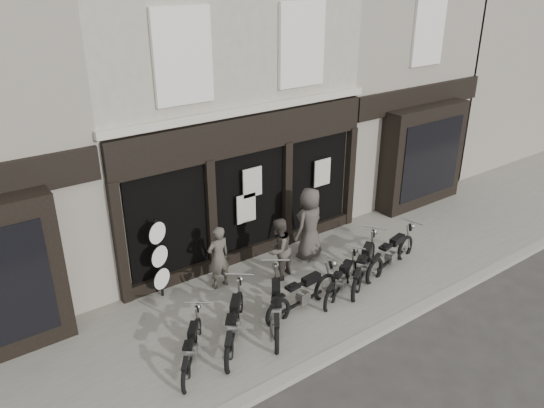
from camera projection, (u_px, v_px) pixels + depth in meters
ground_plane at (324, 312)px, 11.92m from camera, size 90.00×90.00×0.00m
pavement at (299, 292)px, 12.56m from camera, size 30.00×4.20×0.12m
kerb at (364, 338)px, 10.98m from camera, size 30.00×0.25×0.13m
central_building at (187, 87)px, 14.65m from camera, size 7.30×6.22×8.34m
neighbour_right at (354, 66)px, 18.06m from camera, size 5.60×6.73×8.34m
filler_right at (491, 45)px, 22.51m from camera, size 11.00×6.00×8.20m
motorcycle_0 at (192, 350)px, 10.19m from camera, size 1.35×1.61×0.91m
motorcycle_1 at (234, 326)px, 10.77m from camera, size 1.66×1.88×1.08m
motorcycle_2 at (276, 309)px, 11.28m from camera, size 1.57×1.98×1.10m
motorcycle_3 at (303, 297)px, 11.76m from camera, size 2.17×0.59×1.04m
motorcycle_4 at (341, 282)px, 12.38m from camera, size 1.81×1.07×0.93m
motorcycle_5 at (364, 268)px, 12.86m from camera, size 2.04×1.47×1.10m
motorcycle_6 at (391, 256)px, 13.37m from camera, size 2.23×0.82×1.08m
man_left at (218, 257)px, 12.38m from camera, size 0.59×0.40×1.57m
man_centre at (279, 249)px, 12.73m from camera, size 0.94×0.85×1.57m
man_right at (309, 224)px, 13.60m from camera, size 1.07×0.84×1.93m
advert_sign_post at (160, 262)px, 11.95m from camera, size 0.48×0.33×2.08m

